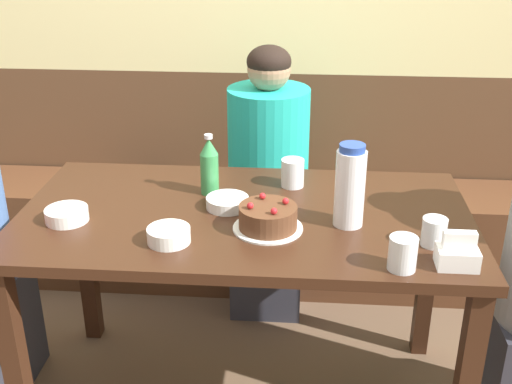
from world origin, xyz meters
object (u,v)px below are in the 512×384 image
glass_tumbler_short (293,173)px  birthday_cake (268,218)px  bowl_rice_small (227,202)px  glass_water_tall (434,232)px  bench_seat (262,235)px  person_grey_tee (268,190)px  napkin_holder (457,254)px  bowl_side_dish (67,215)px  bowl_soup_white (169,235)px  soju_bottle (209,166)px  water_pitcher (350,186)px  glass_shot_small (403,253)px

glass_tumbler_short → birthday_cake: bearing=-101.0°
bowl_rice_small → glass_water_tall: bearing=-18.0°
bench_seat → person_grey_tee: bearing=-79.2°
bench_seat → bowl_rice_small: (-0.06, -0.80, 0.54)m
napkin_holder → bowl_side_dish: size_ratio=0.83×
birthday_cake → bowl_soup_white: birthday_cake is taller
soju_bottle → bowl_side_dish: soju_bottle is taller
napkin_holder → person_grey_tee: (-0.57, 0.93, -0.24)m
soju_bottle → glass_water_tall: soju_bottle is taller
water_pitcher → glass_water_tall: bearing=-25.5°
bowl_side_dish → person_grey_tee: 0.97m
birthday_cake → glass_water_tall: 0.48m
person_grey_tee → bowl_rice_small: bearing=-8.8°
glass_tumbler_short → person_grey_tee: (-0.11, 0.42, -0.25)m
bowl_soup_white → person_grey_tee: person_grey_tee is taller
birthday_cake → glass_shot_small: (0.37, -0.20, 0.01)m
bench_seat → water_pitcher: (0.32, -0.89, 0.65)m
person_grey_tee → birthday_cake: bearing=3.5°
soju_bottle → bowl_side_dish: (-0.41, -0.24, -0.08)m
soju_bottle → person_grey_tee: 0.61m
bench_seat → glass_water_tall: (0.56, -1.00, 0.56)m
bowl_soup_white → glass_tumbler_short: 0.56m
glass_shot_small → soju_bottle: bearing=142.2°
bench_seat → birthday_cake: 1.09m
napkin_holder → glass_tumbler_short: bearing=131.8°
water_pitcher → bench_seat: bearing=110.0°
birthday_cake → glass_tumbler_short: 0.34m
soju_bottle → birthday_cake: bearing=-49.6°
bowl_rice_small → glass_tumbler_short: (0.20, 0.19, 0.03)m
birthday_cake → soju_bottle: bearing=130.4°
soju_bottle → glass_tumbler_short: 0.29m
birthday_cake → bowl_soup_white: bearing=-159.5°
bowl_soup_white → glass_tumbler_short: bearing=51.7°
bowl_soup_white → person_grey_tee: 0.92m
glass_water_tall → bowl_side_dish: bearing=176.5°
glass_water_tall → soju_bottle: bearing=155.8°
glass_shot_small → person_grey_tee: size_ratio=0.08×
birthday_cake → bowl_soup_white: (-0.28, -0.10, -0.01)m
water_pitcher → glass_shot_small: (0.13, -0.26, -0.08)m
bench_seat → glass_tumbler_short: 0.84m
bench_seat → birthday_cake: (0.08, -0.94, 0.56)m
napkin_holder → glass_water_tall: (-0.04, 0.12, 0.00)m
glass_shot_small → birthday_cake: bearing=151.3°
water_pitcher → soju_bottle: (-0.45, 0.20, -0.03)m
soju_bottle → glass_water_tall: size_ratio=2.51×
bench_seat → water_pitcher: 1.14m
glass_water_tall → glass_tumbler_short: (-0.42, 0.39, 0.01)m
water_pitcher → person_grey_tee: bearing=112.3°
glass_water_tall → bowl_soup_white: bearing=-176.7°
water_pitcher → bowl_rice_small: bearing=167.0°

